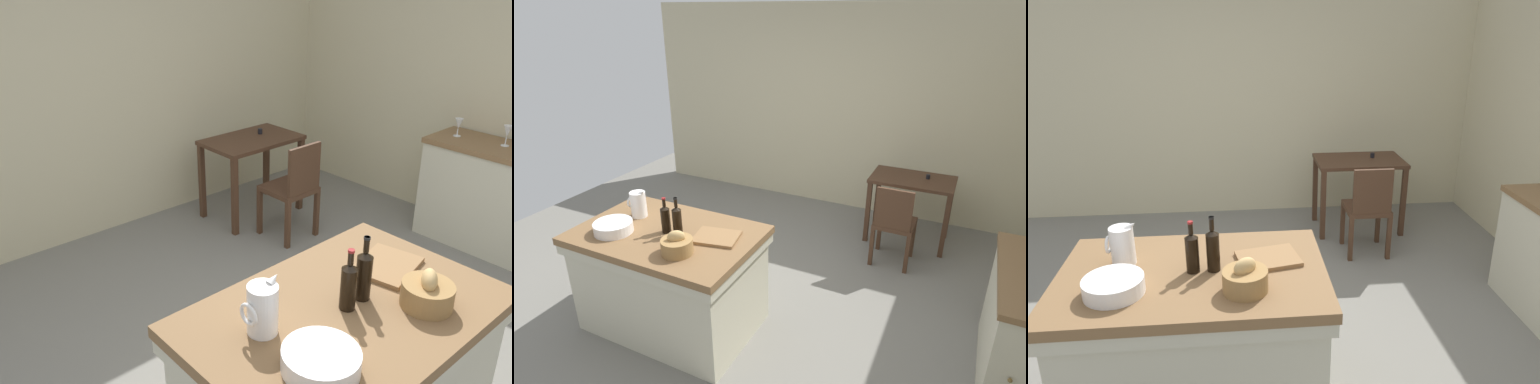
# 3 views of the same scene
# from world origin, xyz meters

# --- Properties ---
(ground_plane) EXTENTS (6.76, 6.76, 0.00)m
(ground_plane) POSITION_xyz_m (0.00, 0.00, 0.00)
(ground_plane) COLOR slate
(wall_back) EXTENTS (5.32, 0.12, 2.60)m
(wall_back) POSITION_xyz_m (0.00, 2.60, 1.30)
(wall_back) COLOR beige
(wall_back) RESTS_ON ground
(island_table) EXTENTS (1.45, 0.94, 0.88)m
(island_table) POSITION_xyz_m (-0.35, -0.46, 0.48)
(island_table) COLOR brown
(island_table) RESTS_ON ground
(writing_desk) EXTENTS (0.90, 0.56, 0.82)m
(writing_desk) POSITION_xyz_m (1.17, 1.93, 0.64)
(writing_desk) COLOR #472D1E
(writing_desk) RESTS_ON ground
(wooden_chair) EXTENTS (0.40, 0.40, 0.89)m
(wooden_chair) POSITION_xyz_m (1.11, 1.31, 0.48)
(wooden_chair) COLOR #472D1E
(wooden_chair) RESTS_ON ground
(pitcher) EXTENTS (0.17, 0.13, 0.26)m
(pitcher) POSITION_xyz_m (-0.74, -0.34, 1.00)
(pitcher) COLOR white
(pitcher) RESTS_ON island_table
(wash_bowl) EXTENTS (0.30, 0.30, 0.09)m
(wash_bowl) POSITION_xyz_m (-0.72, -0.65, 0.93)
(wash_bowl) COLOR white
(wash_bowl) RESTS_ON island_table
(bread_basket) EXTENTS (0.23, 0.23, 0.18)m
(bread_basket) POSITION_xyz_m (-0.07, -0.68, 0.95)
(bread_basket) COLOR olive
(bread_basket) RESTS_ON island_table
(cutting_board) EXTENTS (0.38, 0.32, 0.02)m
(cutting_board) POSITION_xyz_m (0.06, -0.38, 0.90)
(cutting_board) COLOR olive
(cutting_board) RESTS_ON island_table
(wine_bottle_dark) EXTENTS (0.07, 0.07, 0.31)m
(wine_bottle_dark) POSITION_xyz_m (-0.24, -0.46, 1.01)
(wine_bottle_dark) COLOR black
(wine_bottle_dark) RESTS_ON island_table
(wine_bottle_amber) EXTENTS (0.07, 0.07, 0.29)m
(wine_bottle_amber) POSITION_xyz_m (-0.35, -0.46, 1.00)
(wine_bottle_amber) COLOR black
(wine_bottle_amber) RESTS_ON island_table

